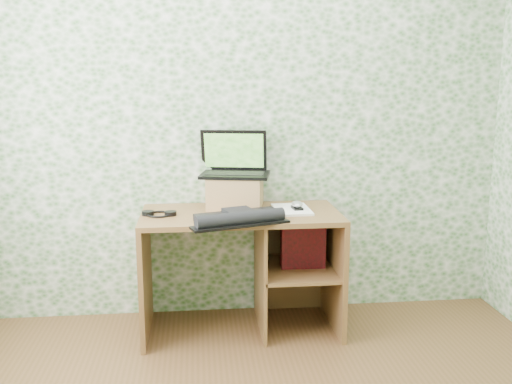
{
  "coord_description": "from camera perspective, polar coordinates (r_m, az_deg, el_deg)",
  "views": [
    {
      "loc": [
        -0.26,
        -1.91,
        1.56
      ],
      "look_at": [
        0.09,
        1.39,
        0.89
      ],
      "focal_mm": 40.0,
      "sensor_mm": 36.0,
      "label": 1
    }
  ],
  "objects": [
    {
      "name": "mouse",
      "position": [
        3.49,
        4.13,
        -1.4
      ],
      "size": [
        0.08,
        0.11,
        0.04
      ],
      "primitive_type": "ellipsoid",
      "rotation": [
        0.0,
        0.0,
        0.09
      ],
      "color": "#B2B2B4",
      "rests_on": "notepad"
    },
    {
      "name": "wall_back",
      "position": [
        3.67,
        -1.96,
        7.44
      ],
      "size": [
        3.5,
        0.0,
        3.5
      ],
      "primitive_type": "plane",
      "rotation": [
        1.57,
        0.0,
        0.0
      ],
      "color": "silver",
      "rests_on": "ground"
    },
    {
      "name": "keyboard",
      "position": [
        3.22,
        -1.66,
        -2.58
      ],
      "size": [
        0.57,
        0.43,
        0.08
      ],
      "rotation": [
        0.0,
        0.0,
        0.31
      ],
      "color": "black",
      "rests_on": "desk"
    },
    {
      "name": "notepad",
      "position": [
        3.5,
        3.6,
        -1.76
      ],
      "size": [
        0.22,
        0.31,
        0.01
      ],
      "primitive_type": "cube",
      "rotation": [
        0.0,
        0.0,
        0.03
      ],
      "color": "white",
      "rests_on": "desk"
    },
    {
      "name": "laptop",
      "position": [
        3.58,
        -2.15,
        2.74
      ],
      "size": [
        0.47,
        0.37,
        0.28
      ],
      "rotation": [
        0.0,
        0.0,
        -0.2
      ],
      "color": "black",
      "rests_on": "riser"
    },
    {
      "name": "riser",
      "position": [
        3.57,
        -2.08,
        0.01
      ],
      "size": [
        0.38,
        0.34,
        0.2
      ],
      "primitive_type": "cube",
      "rotation": [
        0.0,
        0.0,
        -0.2
      ],
      "color": "#A06F47",
      "rests_on": "desk"
    },
    {
      "name": "headphones",
      "position": [
        3.43,
        -9.66,
        -2.16
      ],
      "size": [
        0.21,
        0.17,
        0.03
      ],
      "rotation": [
        0.0,
        0.0,
        -0.15
      ],
      "color": "black",
      "rests_on": "desk"
    },
    {
      "name": "red_box",
      "position": [
        3.55,
        4.72,
        -4.99
      ],
      "size": [
        0.28,
        0.09,
        0.33
      ],
      "primitive_type": "cube",
      "rotation": [
        0.0,
        0.0,
        -0.02
      ],
      "color": "maroon",
      "rests_on": "desk"
    },
    {
      "name": "desk",
      "position": [
        3.56,
        -0.29,
        -6.14
      ],
      "size": [
        1.2,
        0.6,
        0.75
      ],
      "color": "brown",
      "rests_on": "floor"
    },
    {
      "name": "pen",
      "position": [
        3.56,
        4.4,
        -1.39
      ],
      "size": [
        0.05,
        0.14,
        0.01
      ],
      "primitive_type": "cylinder",
      "rotation": [
        1.57,
        0.0,
        -0.33
      ],
      "color": "black",
      "rests_on": "notepad"
    }
  ]
}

